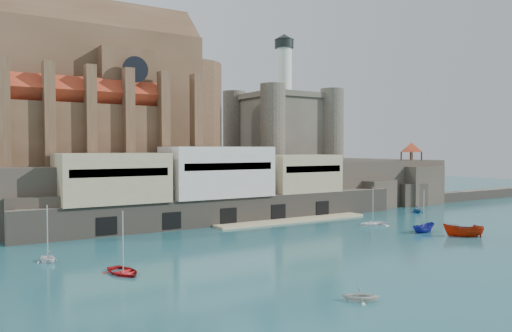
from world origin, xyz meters
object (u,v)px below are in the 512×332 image
object	(u,v)px
pavilion	(411,148)
boat_1	(361,301)
castle_keep	(282,124)
church	(103,98)
boat_0	(123,274)
boat_2	(424,232)

from	to	relation	value
pavilion	boat_1	distance (m)	79.91
castle_keep	boat_1	bearing A→B (deg)	-120.18
church	castle_keep	distance (m)	40.39
pavilion	boat_0	distance (m)	82.57
boat_0	castle_keep	bearing A→B (deg)	32.65
church	castle_keep	xyz separation A→B (m)	(40.21, -0.78, -3.81)
church	pavilion	bearing A→B (deg)	-13.48
church	castle_keep	world-z (taller)	church
church	boat_1	size ratio (longest dim) A/B	15.17
church	boat_1	bearing A→B (deg)	-86.84
castle_keep	boat_2	distance (m)	47.18
castle_keep	boat_1	world-z (taller)	castle_keep
boat_1	boat_2	distance (m)	37.89
pavilion	boat_2	size ratio (longest dim) A/B	1.42
boat_0	boat_2	distance (m)	46.17
church	boat_0	bearing A→B (deg)	-103.17
church	boat_0	distance (m)	50.54
castle_keep	boat_2	world-z (taller)	castle_keep
castle_keep	boat_2	xyz separation A→B (m)	(-4.39, -43.25, -18.31)
church	boat_1	world-z (taller)	church
castle_keep	church	bearing A→B (deg)	178.89
boat_0	pavilion	bearing A→B (deg)	12.33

